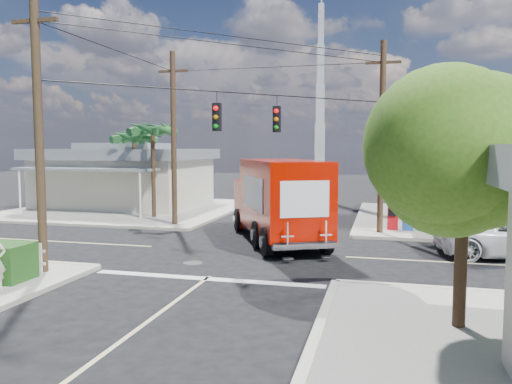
% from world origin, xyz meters
% --- Properties ---
extents(ground, '(120.00, 120.00, 0.00)m').
position_xyz_m(ground, '(0.00, 0.00, 0.00)').
color(ground, black).
rests_on(ground, ground).
extents(sidewalk_ne, '(14.12, 14.12, 0.14)m').
position_xyz_m(sidewalk_ne, '(10.88, 10.88, 0.07)').
color(sidewalk_ne, '#A29D92').
rests_on(sidewalk_ne, ground).
extents(sidewalk_nw, '(14.12, 14.12, 0.14)m').
position_xyz_m(sidewalk_nw, '(-10.88, 10.88, 0.07)').
color(sidewalk_nw, '#A29D92').
rests_on(sidewalk_nw, ground).
extents(road_markings, '(32.00, 32.00, 0.01)m').
position_xyz_m(road_markings, '(0.00, -1.47, 0.01)').
color(road_markings, beige).
rests_on(road_markings, ground).
extents(building_nw, '(10.80, 10.20, 4.30)m').
position_xyz_m(building_nw, '(-12.00, 12.46, 2.22)').
color(building_nw, beige).
rests_on(building_nw, sidewalk_nw).
extents(radio_tower, '(0.80, 0.80, 17.00)m').
position_xyz_m(radio_tower, '(0.50, 20.00, 5.64)').
color(radio_tower, silver).
rests_on(radio_tower, ground).
extents(tree_ne_front, '(4.21, 4.14, 6.66)m').
position_xyz_m(tree_ne_front, '(7.21, 6.76, 4.77)').
color(tree_ne_front, '#422D1C').
rests_on(tree_ne_front, sidewalk_ne).
extents(tree_ne_back, '(3.77, 3.66, 5.82)m').
position_xyz_m(tree_ne_back, '(9.81, 8.96, 4.19)').
color(tree_ne_back, '#422D1C').
rests_on(tree_ne_back, sidewalk_ne).
extents(tree_se, '(3.67, 3.54, 5.62)m').
position_xyz_m(tree_se, '(7.01, -7.24, 4.04)').
color(tree_se, '#422D1C').
rests_on(tree_se, sidewalk_se).
extents(palm_nw_front, '(3.01, 3.08, 5.59)m').
position_xyz_m(palm_nw_front, '(-7.50, 7.50, 5.04)').
color(palm_nw_front, '#422D1C').
rests_on(palm_nw_front, sidewalk_nw).
extents(palm_nw_back, '(3.01, 3.08, 5.19)m').
position_xyz_m(palm_nw_back, '(-9.50, 9.00, 4.67)').
color(palm_nw_back, '#422D1C').
rests_on(palm_nw_back, sidewalk_nw).
extents(utility_poles, '(12.00, 10.68, 9.00)m').
position_xyz_m(utility_poles, '(-1.58, 1.60, 4.67)').
color(utility_poles, '#473321').
rests_on(utility_poles, ground).
extents(vending_boxes, '(1.90, 0.50, 1.10)m').
position_xyz_m(vending_boxes, '(6.50, 6.20, 0.69)').
color(vending_boxes, '#B40C11').
rests_on(vending_boxes, sidewalk_ne).
extents(delivery_truck, '(5.85, 8.48, 3.58)m').
position_xyz_m(delivery_truck, '(0.91, 2.33, 1.82)').
color(delivery_truck, black).
rests_on(delivery_truck, ground).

